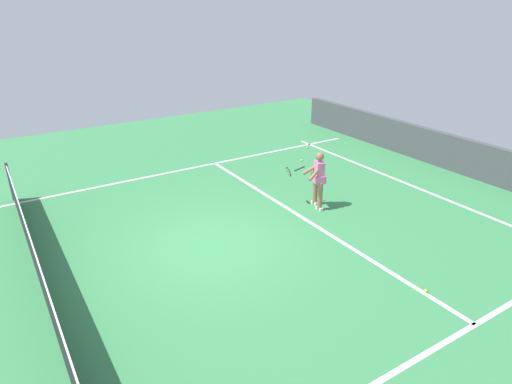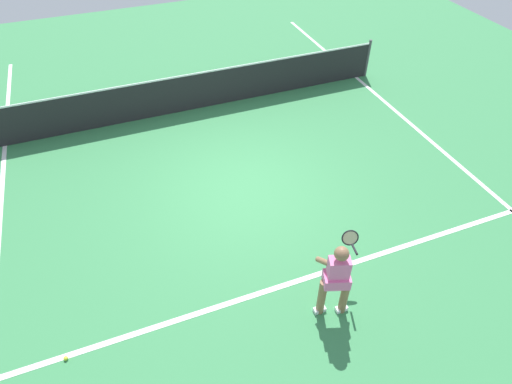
{
  "view_description": "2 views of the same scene",
  "coord_description": "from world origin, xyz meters",
  "px_view_note": "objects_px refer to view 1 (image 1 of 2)",
  "views": [
    {
      "loc": [
        -8.04,
        3.86,
        5.16
      ],
      "look_at": [
        0.11,
        -1.28,
        0.98
      ],
      "focal_mm": 31.19,
      "sensor_mm": 36.0,
      "label": 1
    },
    {
      "loc": [
        -2.3,
        -6.66,
        6.26
      ],
      "look_at": [
        -0.24,
        -1.32,
        1.09
      ],
      "focal_mm": 30.71,
      "sensor_mm": 36.0,
      "label": 2
    }
  ],
  "objects_px": {
    "tennis_ball_near": "(302,160)",
    "tennis_ball_far": "(426,291)",
    "tennis_ball_mid": "(307,147)",
    "tennis_player": "(317,178)"
  },
  "relations": [
    {
      "from": "tennis_ball_near",
      "to": "tennis_ball_mid",
      "type": "distance_m",
      "value": 1.49
    },
    {
      "from": "tennis_ball_near",
      "to": "tennis_ball_far",
      "type": "distance_m",
      "value": 7.75
    },
    {
      "from": "tennis_player",
      "to": "tennis_ball_far",
      "type": "xyz_separation_m",
      "value": [
        -4.11,
        0.65,
        -0.81
      ]
    },
    {
      "from": "tennis_ball_mid",
      "to": "tennis_ball_far",
      "type": "xyz_separation_m",
      "value": [
        -8.33,
        3.68,
        0.0
      ]
    },
    {
      "from": "tennis_player",
      "to": "tennis_ball_far",
      "type": "height_order",
      "value": "tennis_player"
    },
    {
      "from": "tennis_ball_near",
      "to": "tennis_ball_mid",
      "type": "relative_size",
      "value": 1.0
    },
    {
      "from": "tennis_ball_far",
      "to": "tennis_ball_near",
      "type": "bearing_deg",
      "value": -19.73
    },
    {
      "from": "tennis_ball_mid",
      "to": "tennis_ball_far",
      "type": "height_order",
      "value": "same"
    },
    {
      "from": "tennis_player",
      "to": "tennis_ball_mid",
      "type": "distance_m",
      "value": 5.25
    },
    {
      "from": "tennis_player",
      "to": "tennis_ball_mid",
      "type": "xyz_separation_m",
      "value": [
        4.22,
        -3.02,
        -0.81
      ]
    }
  ]
}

